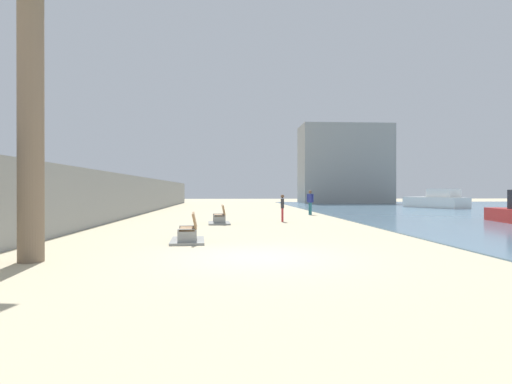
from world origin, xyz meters
name	(u,v)px	position (x,y,z in m)	size (l,w,h in m)	color
ground_plane	(241,216)	(0.00, 18.00, 0.00)	(120.00, 120.00, 0.00)	#C6B793
seawall	(129,196)	(-7.50, 18.00, 1.36)	(0.80, 64.00, 2.72)	gray
palm_tree	(31,25)	(-5.57, -0.36, 5.74)	(3.00, 3.10, 8.38)	#7A6651
bench_near	(188,235)	(-2.15, 3.41, 0.23)	(1.25, 2.17, 0.98)	gray
bench_far	(220,219)	(-1.27, 11.18, 0.23)	(1.21, 2.15, 0.98)	gray
person_walking	(282,206)	(2.17, 12.42, 0.86)	(0.22, 0.53, 1.51)	#B22D33
person_standing	(310,200)	(4.99, 19.00, 1.03)	(0.43, 0.37, 1.75)	teal
boat_far_right	(436,201)	(19.43, 29.27, 0.74)	(4.28, 6.86, 1.86)	white
harbor_building	(345,165)	(14.94, 46.00, 5.27)	(12.00, 6.00, 10.55)	gray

